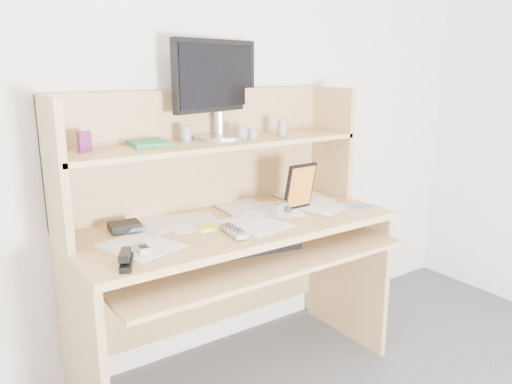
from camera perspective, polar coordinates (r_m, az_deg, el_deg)
back_wall at (r=2.34m, az=-6.81°, el=10.38°), size 3.60×0.04×2.50m
desk at (r=2.24m, az=-3.51°, el=-4.25°), size 1.40×0.70×1.30m
paper_clutter at (r=2.15m, az=-2.42°, el=-3.33°), size 1.32×0.54×0.01m
keyboard at (r=2.10m, az=-1.18°, el=-6.33°), size 0.47×0.24×0.03m
tv_remote at (r=1.99m, az=-2.60°, el=-4.44°), size 0.08×0.18×0.02m
flip_phone at (r=1.85m, az=-12.89°, el=-6.21°), size 0.05×0.08×0.02m
stapler at (r=1.74m, az=-14.59°, el=-7.30°), size 0.10×0.15×0.04m
wallet at (r=2.10m, az=-14.79°, el=-3.80°), size 0.13×0.11×0.03m
sticky_note_pad at (r=2.07m, az=-5.54°, el=-4.05°), size 0.10×0.10×0.01m
digital_camera at (r=2.22m, az=2.83°, el=-1.99°), size 0.10×0.06×0.06m
game_case at (r=2.31m, az=5.03°, el=0.65°), size 0.15×0.02×0.22m
blue_pen at (r=2.41m, az=11.76°, el=-1.58°), size 0.12×0.07×0.01m
card_box at (r=2.02m, az=-19.01°, el=5.45°), size 0.06×0.04×0.08m
shelf_book at (r=2.13m, az=-12.27°, el=5.49°), size 0.17×0.22×0.02m
chip_stack_a at (r=2.25m, az=-1.59°, el=6.78°), size 0.06×0.06×0.06m
chip_stack_b at (r=2.18m, az=-8.01°, el=6.58°), size 0.06×0.06×0.07m
chip_stack_c at (r=2.26m, az=-0.36°, el=6.66°), size 0.05×0.05×0.05m
chip_stack_d at (r=2.37m, az=3.00°, el=7.34°), size 0.05×0.05×0.08m
monitor at (r=2.30m, az=-4.49°, el=11.95°), size 0.49×0.25×0.44m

